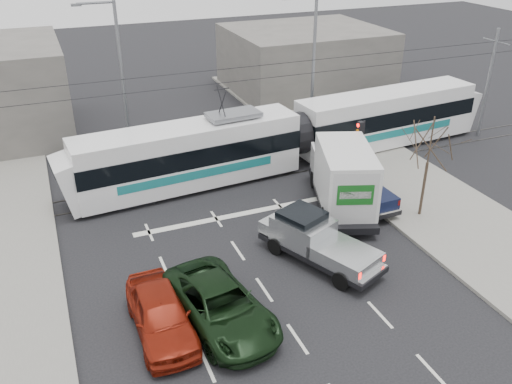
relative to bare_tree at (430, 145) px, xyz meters
name	(u,v)px	position (x,y,z in m)	size (l,w,h in m)	color
ground	(303,280)	(-7.60, -2.50, -3.79)	(120.00, 120.00, 0.00)	black
sidewalk_right	(478,234)	(1.40, -2.50, -3.72)	(6.00, 60.00, 0.15)	gray
rails	(223,180)	(-7.60, 7.50, -3.78)	(60.00, 1.60, 0.03)	#33302D
building_right	(305,60)	(4.40, 21.50, -1.29)	(12.00, 10.00, 5.00)	slate
bare_tree	(430,145)	(0.00, 0.00, 0.00)	(2.40, 2.40, 5.00)	#47382B
traffic_signal	(361,139)	(-1.13, 4.00, -1.05)	(0.44, 0.44, 3.60)	black
street_lamp_near	(311,60)	(-0.29, 11.50, 1.32)	(2.38, 0.25, 9.00)	slate
street_lamp_far	(118,71)	(-11.79, 13.50, 1.32)	(2.38, 0.25, 9.00)	slate
catenary	(221,113)	(-7.60, 7.50, 0.09)	(60.00, 0.20, 7.00)	black
tram	(295,135)	(-2.96, 7.97, -1.96)	(25.41, 4.70, 5.16)	white
silver_pickup	(314,239)	(-6.50, -1.29, -2.79)	(3.92, 5.83, 2.02)	black
box_truck	(342,177)	(-3.11, 2.30, -2.11)	(4.49, 7.19, 3.40)	black
navy_pickup	(356,184)	(-2.11, 2.52, -2.81)	(1.98, 4.80, 2.00)	black
green_car	(220,305)	(-11.50, -3.66, -3.02)	(2.56, 5.56, 1.54)	black
red_car	(161,314)	(-13.59, -3.37, -2.99)	(1.88, 4.68, 1.60)	maroon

